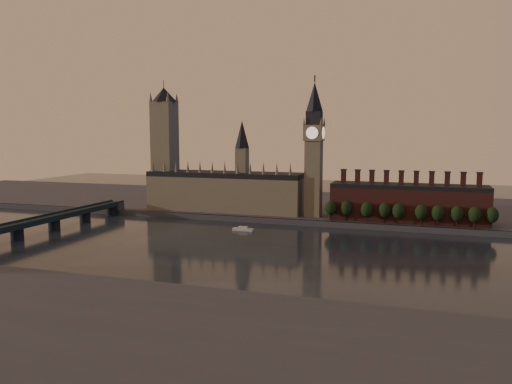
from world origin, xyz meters
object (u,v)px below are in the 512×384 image
at_px(big_ben, 314,148).
at_px(westminster_bridge, 33,225).
at_px(victoria_tower, 165,143).
at_px(river_boat, 243,229).

bearing_deg(big_ben, westminster_bridge, -145.67).
bearing_deg(victoria_tower, river_boat, -32.23).
bearing_deg(river_boat, victoria_tower, 148.11).
relative_size(victoria_tower, westminster_bridge, 0.54).
bearing_deg(westminster_bridge, big_ben, 34.33).
height_order(victoria_tower, westminster_bridge, victoria_tower).
relative_size(big_ben, westminster_bridge, 0.54).
xyz_separation_m(big_ben, river_boat, (-38.55, -52.66, -55.69)).
distance_m(victoria_tower, westminster_bridge, 133.21).
bearing_deg(victoria_tower, westminster_bridge, -106.56).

